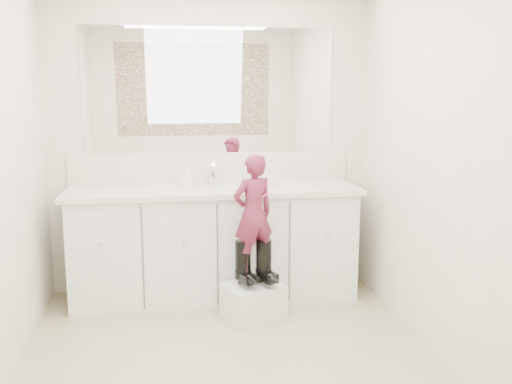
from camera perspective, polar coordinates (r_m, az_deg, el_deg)
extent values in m
plane|color=#877B58|center=(3.58, -2.42, -17.20)|extent=(3.00, 3.00, 0.00)
plane|color=beige|center=(4.70, -4.55, 4.68)|extent=(2.60, 0.00, 2.60)
plane|color=beige|center=(1.75, 2.73, -4.49)|extent=(2.60, 0.00, 2.60)
plane|color=beige|center=(3.59, 18.55, 2.52)|extent=(0.00, 3.00, 3.00)
cube|color=silver|center=(4.57, -4.16, -5.37)|extent=(2.20, 0.55, 0.85)
cube|color=beige|center=(4.45, -4.22, 0.11)|extent=(2.28, 0.58, 0.04)
cube|color=beige|center=(4.70, -4.51, 2.42)|extent=(2.28, 0.03, 0.25)
cube|color=white|center=(4.66, -4.62, 10.06)|extent=(2.00, 0.02, 1.00)
cube|color=#472819|center=(1.71, 2.79, 10.38)|extent=(2.00, 0.01, 1.20)
cylinder|color=silver|center=(4.60, -4.39, 1.32)|extent=(0.08, 0.08, 0.10)
imported|color=#F1E5C0|center=(4.56, 1.59, 1.18)|extent=(0.13, 0.13, 0.09)
imported|color=silver|center=(4.48, -6.84, 1.68)|extent=(0.12, 0.12, 0.20)
cube|color=silver|center=(4.24, -0.27, -10.84)|extent=(0.49, 0.45, 0.25)
imported|color=#9D3058|center=(4.05, -0.28, -2.19)|extent=(0.36, 0.30, 0.85)
cylinder|color=#F961BB|center=(4.03, 0.70, -0.43)|extent=(0.13, 0.06, 0.06)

